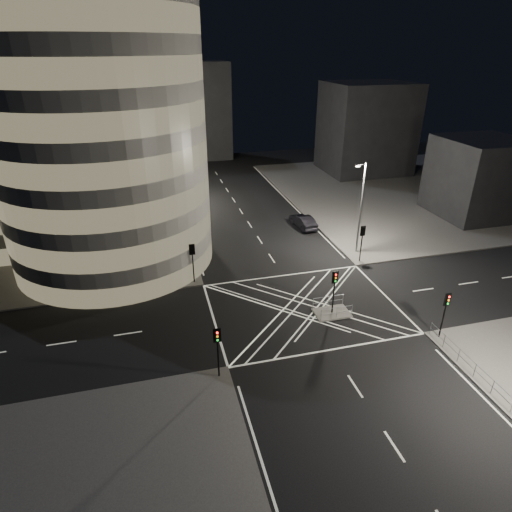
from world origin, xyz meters
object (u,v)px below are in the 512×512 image
object	(u,v)px
traffic_signal_fr	(362,237)
sedan	(303,221)
traffic_signal_fl	(192,256)
street_lamp_left_far	(166,167)
street_lamp_right_far	(361,206)
traffic_signal_island	(334,284)
traffic_signal_nl	(217,344)
central_island	(332,313)
traffic_signal_nr	(446,307)
street_lamp_left_near	(178,212)

from	to	relation	value
traffic_signal_fr	sedan	xyz separation A→B (m)	(-2.50, 10.57, -2.10)
traffic_signal_fl	street_lamp_left_far	distance (m)	23.36
street_lamp_left_far	street_lamp_right_far	bearing A→B (deg)	-48.06
traffic_signal_island	sedan	world-z (taller)	traffic_signal_island
traffic_signal_nl	traffic_signal_fr	bearing A→B (deg)	37.69
traffic_signal_fl	street_lamp_right_far	distance (m)	18.55
traffic_signal_fl	traffic_signal_fr	xyz separation A→B (m)	(17.60, 0.00, 0.00)
traffic_signal_nl	traffic_signal_fr	world-z (taller)	same
traffic_signal_island	sedan	distance (m)	19.47
street_lamp_left_far	traffic_signal_fl	bearing A→B (deg)	-88.43
central_island	traffic_signal_nr	size ratio (longest dim) A/B	0.75
traffic_signal_fr	traffic_signal_nr	size ratio (longest dim) A/B	1.00
street_lamp_left_far	street_lamp_right_far	xyz separation A→B (m)	(18.87, -21.00, 0.00)
traffic_signal_nl	street_lamp_left_far	bearing A→B (deg)	90.99
street_lamp_left_near	street_lamp_left_far	bearing A→B (deg)	90.00
traffic_signal_nl	street_lamp_left_far	world-z (taller)	street_lamp_left_far
traffic_signal_nl	street_lamp_right_far	world-z (taller)	street_lamp_right_far
central_island	traffic_signal_nl	size ratio (longest dim) A/B	0.75
traffic_signal_fr	traffic_signal_nl	bearing A→B (deg)	-142.31
traffic_signal_fr	sedan	distance (m)	11.06
traffic_signal_nl	traffic_signal_nr	xyz separation A→B (m)	(17.60, 0.00, 0.00)
sedan	traffic_signal_island	bearing A→B (deg)	71.07
central_island	traffic_signal_nl	xyz separation A→B (m)	(-10.80, -5.30, 2.84)
traffic_signal_nr	street_lamp_left_near	xyz separation A→B (m)	(-18.24, 18.80, 2.63)
traffic_signal_nl	street_lamp_left_near	distance (m)	18.99
traffic_signal_fr	street_lamp_right_far	xyz separation A→B (m)	(0.64, 2.20, 2.63)
central_island	traffic_signal_nr	distance (m)	9.08
central_island	sedan	bearing A→B (deg)	77.15
street_lamp_right_far	street_lamp_left_far	bearing A→B (deg)	131.94
traffic_signal_fr	street_lamp_right_far	size ratio (longest dim) A/B	0.40
traffic_signal_fr	traffic_signal_island	world-z (taller)	same
traffic_signal_nr	traffic_signal_nl	bearing A→B (deg)	180.00
central_island	street_lamp_left_far	size ratio (longest dim) A/B	0.30
central_island	traffic_signal_island	bearing A→B (deg)	0.00
central_island	street_lamp_right_far	size ratio (longest dim) A/B	0.30
central_island	traffic_signal_fl	size ratio (longest dim) A/B	0.75
central_island	traffic_signal_nr	world-z (taller)	traffic_signal_nr
street_lamp_left_far	traffic_signal_nl	bearing A→B (deg)	-89.01
traffic_signal_island	central_island	bearing A→B (deg)	0.00
traffic_signal_nl	street_lamp_left_near	world-z (taller)	street_lamp_left_near
traffic_signal_fr	street_lamp_right_far	distance (m)	3.48
traffic_signal_nr	street_lamp_left_far	xyz separation A→B (m)	(-18.24, 36.80, 2.63)
traffic_signal_fl	street_lamp_left_near	bearing A→B (deg)	96.97
traffic_signal_nl	sedan	size ratio (longest dim) A/B	0.81
central_island	traffic_signal_fr	distance (m)	11.10
central_island	traffic_signal_nr	xyz separation A→B (m)	(6.80, -5.30, 2.84)
traffic_signal_fr	street_lamp_left_near	xyz separation A→B (m)	(-18.24, 5.20, 2.63)
street_lamp_left_near	central_island	bearing A→B (deg)	-49.73
traffic_signal_nr	street_lamp_left_near	size ratio (longest dim) A/B	0.40
traffic_signal_nr	traffic_signal_island	world-z (taller)	same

